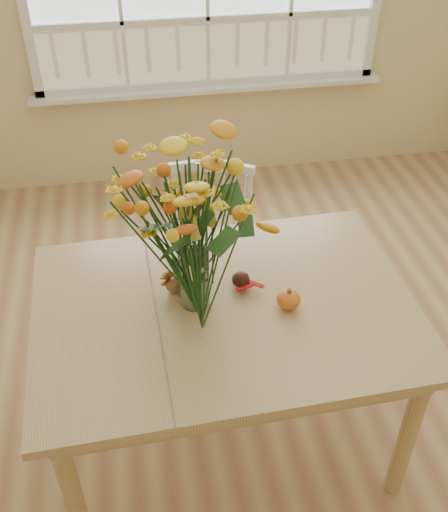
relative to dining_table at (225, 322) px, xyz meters
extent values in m
cube|color=#A3764F|center=(0.29, 0.08, -0.68)|extent=(4.00, 4.50, 0.01)
cube|color=white|center=(0.29, 2.26, 0.01)|extent=(2.42, 0.12, 0.03)
cube|color=tan|center=(0.00, 0.00, 0.07)|extent=(1.47, 1.07, 0.04)
cube|color=tan|center=(0.00, 0.00, 0.00)|extent=(1.34, 0.94, 0.10)
cylinder|color=tan|center=(-0.62, -0.44, -0.31)|extent=(0.07, 0.07, 0.73)
cylinder|color=tan|center=(-0.64, 0.41, -0.31)|extent=(0.07, 0.07, 0.73)
cylinder|color=tan|center=(0.64, -0.41, -0.31)|extent=(0.07, 0.07, 0.73)
cylinder|color=tan|center=(0.62, 0.44, -0.31)|extent=(0.07, 0.07, 0.73)
cube|color=white|center=(0.05, 0.69, -0.26)|extent=(0.49, 0.48, 0.05)
cube|color=white|center=(0.08, 0.84, -0.02)|extent=(0.41, 0.14, 0.47)
cylinder|color=white|center=(-0.14, 0.58, -0.48)|extent=(0.03, 0.03, 0.40)
cylinder|color=white|center=(-0.07, 0.87, -0.48)|extent=(0.03, 0.03, 0.40)
cylinder|color=white|center=(0.16, 0.50, -0.48)|extent=(0.03, 0.03, 0.40)
cylinder|color=white|center=(0.24, 0.79, -0.48)|extent=(0.03, 0.03, 0.40)
cylinder|color=white|center=(-0.11, 0.04, 0.22)|extent=(0.11, 0.11, 0.26)
ellipsoid|color=#E4551A|center=(0.23, -0.05, 0.13)|extent=(0.09, 0.09, 0.07)
cylinder|color=#CCB78C|center=(-0.17, 0.10, 0.10)|extent=(0.06, 0.06, 0.01)
ellipsoid|color=brown|center=(-0.17, 0.10, 0.13)|extent=(0.09, 0.08, 0.07)
ellipsoid|color=#38160F|center=(0.08, 0.10, 0.12)|extent=(0.07, 0.07, 0.06)
camera|label=1|loc=(-0.29, -1.65, 1.63)|focal=42.00mm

